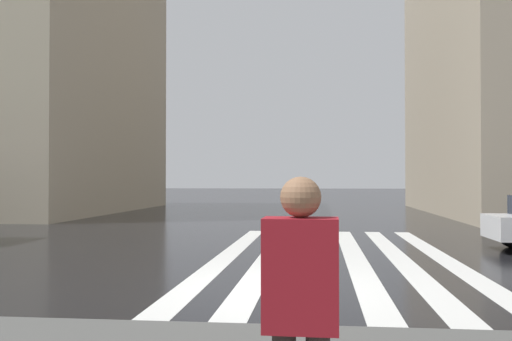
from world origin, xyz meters
The scene contains 3 objects.
ground_plane centered at (0.00, 0.00, 0.00)m, with size 220.00×220.00×0.00m, color black.
zebra_crossing centered at (4.00, -1.17, 0.00)m, with size 13.00×5.50×0.01m.
pedestrian_in_red_jacket centered at (-6.53, -0.72, 1.14)m, with size 0.25×0.40×1.68m.
Camera 1 is at (-9.57, -0.82, 1.81)m, focal length 40.01 mm.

